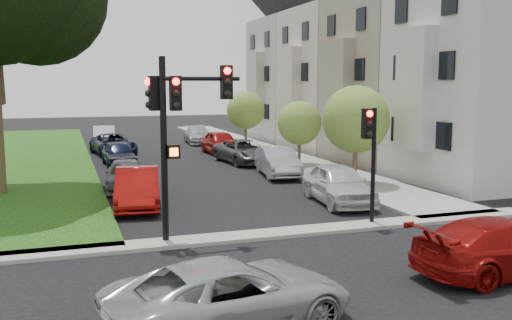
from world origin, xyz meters
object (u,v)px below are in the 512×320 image
object	(u,v)px
car_parked_0	(338,183)
car_parked_3	(221,143)
car_parked_5	(137,188)
car_parked_9	(104,136)
car_cross_far	(505,247)
car_parked_2	(244,152)
car_parked_6	(126,175)
traffic_signal_main	(178,116)
small_tree_c	(246,110)
traffic_signal_secondary	(370,144)
small_tree_a	(356,119)
car_parked_7	(119,153)
car_cross_near	(231,295)
car_parked_8	(113,144)
small_tree_b	(299,123)
car_parked_4	(198,135)
car_parked_1	(278,161)

from	to	relation	value
car_parked_0	car_parked_3	world-z (taller)	car_parked_0
car_parked_5	car_parked_9	size ratio (longest dim) A/B	1.02
car_parked_5	car_cross_far	bearing A→B (deg)	-47.00
car_parked_2	car_parked_6	xyz separation A→B (m)	(-7.60, -6.36, -0.06)
traffic_signal_main	car_parked_0	distance (m)	8.48
car_parked_0	car_parked_6	bearing A→B (deg)	149.33
small_tree_c	traffic_signal_secondary	distance (m)	23.62
car_parked_6	small_tree_a	bearing A→B (deg)	-8.95
car_parked_5	car_parked_9	world-z (taller)	car_parked_5
traffic_signal_main	car_parked_7	distance (m)	17.34
traffic_signal_secondary	car_cross_near	xyz separation A→B (m)	(-6.67, -6.34, -2.08)
small_tree_c	car_parked_2	size ratio (longest dim) A/B	0.83
car_parked_2	car_parked_8	world-z (taller)	car_parked_8
traffic_signal_main	traffic_signal_secondary	world-z (taller)	traffic_signal_main
car_parked_8	traffic_signal_main	bearing A→B (deg)	-97.18
small_tree_b	car_cross_near	size ratio (longest dim) A/B	0.76
car_parked_3	car_parked_4	bearing A→B (deg)	87.21
car_parked_0	car_parked_5	xyz separation A→B (m)	(-7.69, 1.77, -0.04)
car_cross_near	car_cross_far	xyz separation A→B (m)	(7.38, 0.87, 0.03)
car_parked_7	traffic_signal_secondary	bearing A→B (deg)	-71.16
small_tree_c	car_parked_4	distance (m)	5.34
small_tree_b	car_cross_near	xyz separation A→B (m)	(-9.82, -19.70, -1.82)
traffic_signal_main	car_parked_7	world-z (taller)	traffic_signal_main
car_parked_1	car_parked_7	world-z (taller)	car_parked_1
car_parked_4	car_parked_7	world-z (taller)	car_parked_7
car_parked_4	car_parked_0	bearing A→B (deg)	-85.59
car_parked_0	car_parked_7	xyz separation A→B (m)	(-7.29, 13.53, -0.08)
small_tree_b	car_parked_9	distance (m)	17.84
car_parked_7	car_parked_6	bearing A→B (deg)	-95.35
car_parked_1	car_parked_6	world-z (taller)	car_parked_1
car_cross_far	car_parked_5	size ratio (longest dim) A/B	1.07
small_tree_a	car_parked_2	xyz separation A→B (m)	(-2.58, 8.92, -2.41)
car_parked_3	car_cross_near	bearing A→B (deg)	-106.66
car_parked_0	traffic_signal_main	bearing A→B (deg)	-147.40
car_parked_8	small_tree_c	bearing A→B (deg)	-1.09
car_parked_0	car_parked_9	distance (m)	25.64
traffic_signal_secondary	car_cross_near	size ratio (longest dim) A/B	0.80
car_parked_6	car_parked_7	size ratio (longest dim) A/B	1.05
small_tree_b	car_parked_5	xyz separation A→B (m)	(-10.16, -8.01, -1.75)
small_tree_b	traffic_signal_main	size ratio (longest dim) A/B	0.68
car_cross_far	car_parked_0	distance (m)	9.04
car_parked_7	car_parked_8	distance (m)	5.25
car_cross_near	car_parked_7	size ratio (longest dim) A/B	1.18
car_parked_7	car_parked_9	world-z (taller)	car_parked_9
car_parked_6	car_parked_7	world-z (taller)	car_parked_7
car_cross_near	car_parked_4	world-z (taller)	car_cross_near
car_parked_5	small_tree_b	bearing A→B (deg)	45.71
car_cross_near	car_parked_8	distance (m)	28.69
small_tree_b	small_tree_c	bearing A→B (deg)	90.00
small_tree_a	car_parked_0	distance (m)	4.66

